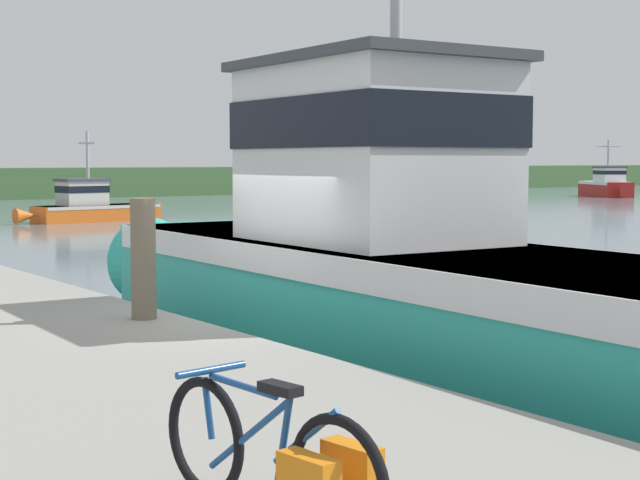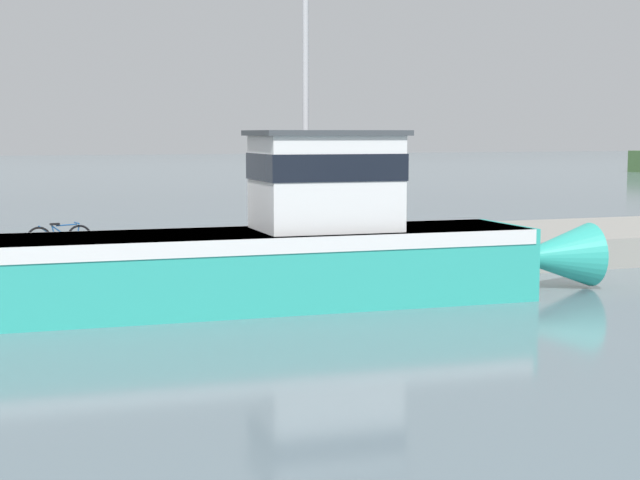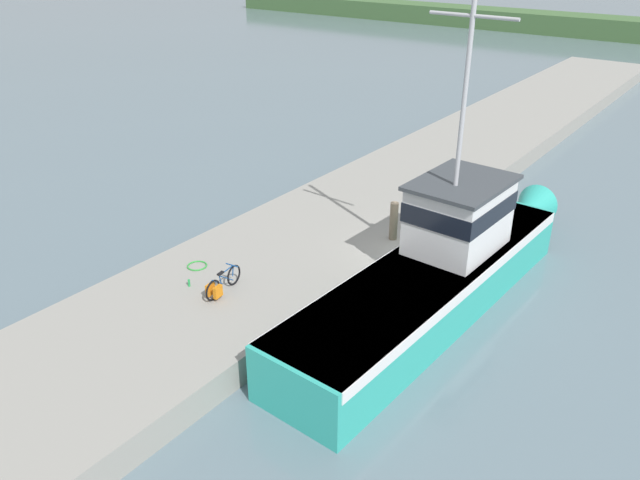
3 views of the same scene
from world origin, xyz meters
The scene contains 7 objects.
ground_plane centered at (0.00, 0.00, 0.00)m, with size 320.00×320.00×0.00m, color slate.
dock_pier centered at (-3.83, 0.00, 0.43)m, with size 6.18×80.00×0.87m, color gray.
fishing_boat_main centered at (1.49, -1.23, 1.35)m, with size 3.42×15.02×10.25m.
bicycle_touring centered at (-3.40, -5.96, 1.20)m, with size 0.56×1.68×0.72m.
mooring_post centered at (-1.19, 0.37, 1.56)m, with size 0.29×0.29×1.38m, color #756651.
hose_coil centered at (-5.25, -5.19, 0.89)m, with size 0.65×0.65×0.05m, color green.
water_bottle_by_bike centered at (-4.52, -6.21, 0.98)m, with size 0.07×0.07×0.23m, color green.
Camera 2 is at (22.25, -8.36, 3.86)m, focal length 55.00 mm.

